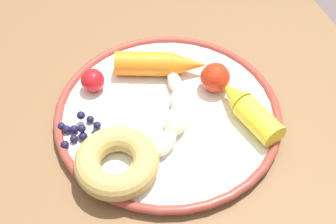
# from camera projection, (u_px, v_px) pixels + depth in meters

# --- Properties ---
(dining_table) EXTENTS (1.16, 0.75, 0.75)m
(dining_table) POSITION_uv_depth(u_px,v_px,m) (144.00, 169.00, 0.68)
(dining_table) COLOR brown
(dining_table) RESTS_ON ground_plane
(plate) EXTENTS (0.31, 0.31, 0.02)m
(plate) POSITION_uv_depth(u_px,v_px,m) (168.00, 113.00, 0.62)
(plate) COLOR white
(plate) RESTS_ON dining_table
(banana) EXTENTS (0.16, 0.12, 0.03)m
(banana) POSITION_uv_depth(u_px,v_px,m) (170.00, 121.00, 0.59)
(banana) COLOR beige
(banana) RESTS_ON plate
(carrot_orange) EXTENTS (0.08, 0.14, 0.04)m
(carrot_orange) POSITION_uv_depth(u_px,v_px,m) (161.00, 64.00, 0.65)
(carrot_orange) COLOR orange
(carrot_orange) RESTS_ON plate
(carrot_yellow) EXTENTS (0.11, 0.06, 0.03)m
(carrot_yellow) POSITION_uv_depth(u_px,v_px,m) (248.00, 110.00, 0.60)
(carrot_yellow) COLOR yellow
(carrot_yellow) RESTS_ON plate
(donut) EXTENTS (0.15, 0.15, 0.03)m
(donut) POSITION_uv_depth(u_px,v_px,m) (117.00, 162.00, 0.54)
(donut) COLOR tan
(donut) RESTS_ON plate
(blueberry_pile) EXTENTS (0.05, 0.06, 0.02)m
(blueberry_pile) POSITION_uv_depth(u_px,v_px,m) (78.00, 130.00, 0.59)
(blueberry_pile) COLOR #191638
(blueberry_pile) RESTS_ON plate
(tomato_near) EXTENTS (0.03, 0.03, 0.03)m
(tomato_near) POSITION_uv_depth(u_px,v_px,m) (93.00, 80.00, 0.63)
(tomato_near) COLOR red
(tomato_near) RESTS_ON plate
(tomato_mid) EXTENTS (0.04, 0.04, 0.04)m
(tomato_mid) POSITION_uv_depth(u_px,v_px,m) (215.00, 78.00, 0.63)
(tomato_mid) COLOR red
(tomato_mid) RESTS_ON plate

